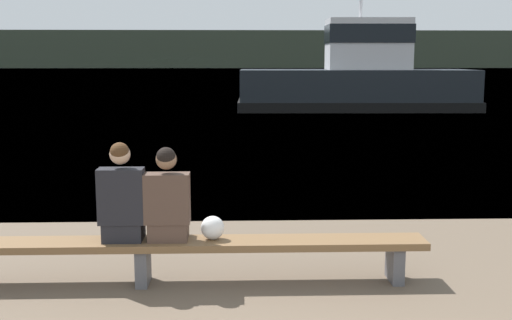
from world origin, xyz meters
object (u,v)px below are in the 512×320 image
Objects in this scene: person_right at (167,201)px; shopping_bag at (213,228)px; tugboat_red at (358,81)px; bench_main at (143,249)px; person_left at (122,199)px.

shopping_bag is at bearing 2.98° from person_right.
bench_main is at bearing 165.61° from tugboat_red.
tugboat_red is (6.49, 22.41, 0.90)m from bench_main.
person_right reaches higher than shopping_bag.
person_left is 4.15× the size of shopping_bag.
person_left is 1.05× the size of person_right.
person_left is 23.39m from tugboat_red.
bench_main is 0.57m from person_right.
bench_main is 0.55× the size of tugboat_red.
shopping_bag is 0.02× the size of tugboat_red.
person_left is (-0.19, 0.00, 0.52)m from bench_main.
bench_main is 0.74m from shopping_bag.
tugboat_red is (6.68, 22.41, 0.38)m from person_left.
person_right is at bearing 166.23° from tugboat_red.
tugboat_red is at bearing 73.40° from person_left.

